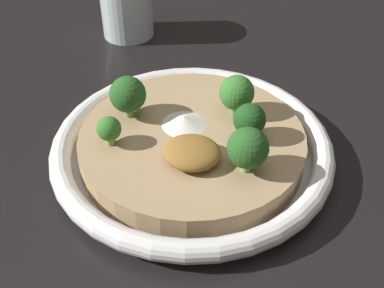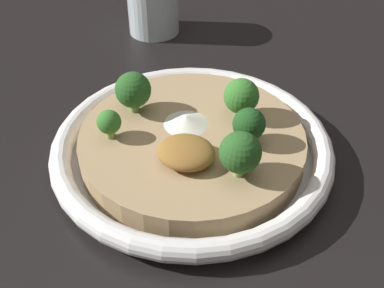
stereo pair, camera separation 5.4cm
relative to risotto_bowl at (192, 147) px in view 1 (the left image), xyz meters
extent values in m
plane|color=black|center=(0.00, 0.00, -0.02)|extent=(6.00, 6.00, 0.00)
cylinder|color=white|center=(0.00, 0.00, -0.01)|extent=(0.29, 0.29, 0.01)
torus|color=white|center=(0.00, 0.00, 0.00)|extent=(0.32, 0.32, 0.02)
cylinder|color=tan|center=(0.00, 0.00, 0.00)|extent=(0.25, 0.25, 0.03)
cone|color=white|center=(-0.01, 0.01, 0.02)|extent=(0.05, 0.05, 0.01)
ellipsoid|color=olive|center=(0.01, -0.04, 0.03)|extent=(0.06, 0.05, 0.02)
cylinder|color=#84A856|center=(0.07, -0.04, 0.03)|extent=(0.01, 0.01, 0.02)
sphere|color=#285B23|center=(0.07, -0.04, 0.05)|extent=(0.04, 0.04, 0.04)
cylinder|color=#84A856|center=(-0.08, -0.04, 0.03)|extent=(0.01, 0.01, 0.02)
sphere|color=#387A2D|center=(-0.08, -0.04, 0.04)|extent=(0.03, 0.03, 0.03)
cylinder|color=#668E47|center=(0.04, 0.05, 0.03)|extent=(0.01, 0.01, 0.02)
sphere|color=#387A2D|center=(0.04, 0.05, 0.05)|extent=(0.04, 0.04, 0.04)
cylinder|color=#84A856|center=(0.06, 0.01, 0.03)|extent=(0.01, 0.01, 0.02)
sphere|color=#1E4C1E|center=(0.06, 0.01, 0.04)|extent=(0.04, 0.04, 0.04)
cylinder|color=#668E47|center=(-0.08, 0.02, 0.03)|extent=(0.02, 0.02, 0.02)
sphere|color=#285B23|center=(-0.08, 0.02, 0.05)|extent=(0.04, 0.04, 0.04)
cylinder|color=silver|center=(-0.17, 0.27, 0.04)|extent=(0.08, 0.08, 0.11)
camera|label=1|loc=(0.10, -0.40, 0.35)|focal=45.00mm
camera|label=2|loc=(0.15, -0.38, 0.35)|focal=45.00mm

